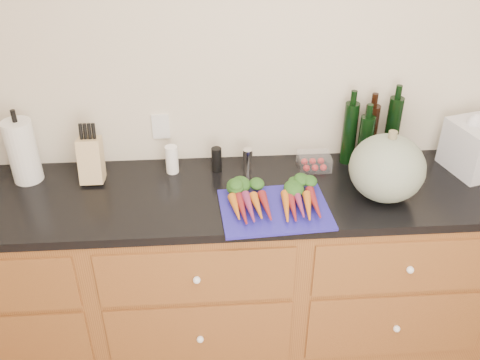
{
  "coord_description": "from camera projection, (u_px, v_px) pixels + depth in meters",
  "views": [
    {
      "loc": [
        -0.38,
        -0.66,
        2.26
      ],
      "look_at": [
        -0.26,
        1.2,
        1.06
      ],
      "focal_mm": 40.0,
      "sensor_mm": 36.0,
      "label": 1
    }
  ],
  "objects": [
    {
      "name": "wall_back",
      "position": [
        289.0,
        84.0,
        2.46
      ],
      "size": [
        4.1,
        0.05,
        2.6
      ],
      "primitive_type": "cube",
      "color": "beige",
      "rests_on": "ground"
    },
    {
      "name": "cabinets",
      "position": [
        290.0,
        271.0,
        2.64
      ],
      "size": [
        3.6,
        0.64,
        0.9
      ],
      "color": "brown",
      "rests_on": "ground"
    },
    {
      "name": "countertop",
      "position": [
        295.0,
        192.0,
        2.39
      ],
      "size": [
        3.64,
        0.62,
        0.04
      ],
      "primitive_type": "cube",
      "color": "black",
      "rests_on": "cabinets"
    },
    {
      "name": "cutting_board",
      "position": [
        275.0,
        209.0,
        2.24
      ],
      "size": [
        0.47,
        0.37,
        0.01
      ],
      "primitive_type": "cube",
      "rotation": [
        0.0,
        0.0,
        0.07
      ],
      "color": "navy",
      "rests_on": "countertop"
    },
    {
      "name": "carrots",
      "position": [
        274.0,
        198.0,
        2.26
      ],
      "size": [
        0.4,
        0.29,
        0.06
      ],
      "color": "#CC6718",
      "rests_on": "cutting_board"
    },
    {
      "name": "squash",
      "position": [
        387.0,
        168.0,
        2.25
      ],
      "size": [
        0.32,
        0.32,
        0.29
      ],
      "primitive_type": "ellipsoid",
      "color": "slate",
      "rests_on": "countertop"
    },
    {
      "name": "paper_towel",
      "position": [
        23.0,
        151.0,
        2.37
      ],
      "size": [
        0.13,
        0.13,
        0.29
      ],
      "primitive_type": "cylinder",
      "color": "white",
      "rests_on": "countertop"
    },
    {
      "name": "knife_block",
      "position": [
        91.0,
        160.0,
        2.39
      ],
      "size": [
        0.1,
        0.1,
        0.2
      ],
      "primitive_type": "cube",
      "color": "tan",
      "rests_on": "countertop"
    },
    {
      "name": "grinder_salt",
      "position": [
        172.0,
        159.0,
        2.46
      ],
      "size": [
        0.06,
        0.06,
        0.13
      ],
      "primitive_type": "cylinder",
      "color": "white",
      "rests_on": "countertop"
    },
    {
      "name": "grinder_pepper",
      "position": [
        217.0,
        159.0,
        2.48
      ],
      "size": [
        0.05,
        0.05,
        0.12
      ],
      "primitive_type": "cylinder",
      "color": "black",
      "rests_on": "countertop"
    },
    {
      "name": "canister_chrome",
      "position": [
        248.0,
        159.0,
        2.49
      ],
      "size": [
        0.05,
        0.05,
        0.1
      ],
      "primitive_type": "cylinder",
      "color": "white",
      "rests_on": "countertop"
    },
    {
      "name": "tomato_box",
      "position": [
        314.0,
        161.0,
        2.51
      ],
      "size": [
        0.15,
        0.12,
        0.07
      ],
      "primitive_type": "cube",
      "color": "white",
      "rests_on": "countertop"
    },
    {
      "name": "bottles",
      "position": [
        370.0,
        135.0,
        2.5
      ],
      "size": [
        0.27,
        0.14,
        0.32
      ],
      "color": "black",
      "rests_on": "countertop"
    }
  ]
}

